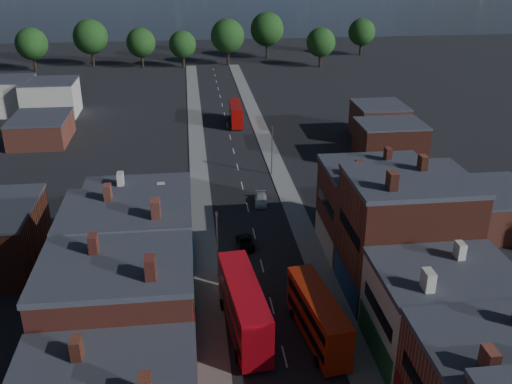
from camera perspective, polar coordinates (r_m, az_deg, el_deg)
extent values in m
cube|color=gray|center=(82.46, -5.49, -1.16)|extent=(3.00, 200.00, 0.12)
cube|color=gray|center=(83.63, 3.44, -0.72)|extent=(3.00, 200.00, 0.12)
cylinder|color=slate|center=(62.87, -3.87, -5.48)|extent=(0.16, 0.16, 8.00)
cube|color=slate|center=(61.02, -3.97, -2.20)|extent=(0.25, 0.70, 0.25)
cylinder|color=slate|center=(91.10, 1.60, 4.09)|extent=(0.16, 0.16, 8.00)
cube|color=slate|center=(89.83, 1.63, 6.49)|extent=(0.25, 0.70, 0.25)
cube|color=#B20A14|center=(55.14, -1.23, -11.38)|extent=(4.11, 12.83, 5.04)
cube|color=black|center=(55.71, -1.22, -12.20)|extent=(4.07, 11.83, 1.03)
cube|color=black|center=(54.46, -1.24, -10.35)|extent=(4.07, 11.83, 1.03)
cylinder|color=black|center=(53.21, -1.89, -16.09)|extent=(0.46, 1.17, 1.15)
cylinder|color=black|center=(53.68, 1.23, -15.67)|extent=(0.46, 1.17, 1.15)
cylinder|color=black|center=(59.55, -3.37, -11.20)|extent=(0.46, 1.17, 1.15)
cylinder|color=black|center=(59.96, -0.62, -10.88)|extent=(0.46, 1.17, 1.15)
cube|color=#B8260A|center=(54.76, 6.21, -12.25)|extent=(4.01, 11.42, 4.47)
cube|color=black|center=(55.27, 6.17, -12.97)|extent=(3.95, 10.54, 0.91)
cube|color=black|center=(54.14, 6.26, -11.33)|extent=(3.95, 10.54, 0.91)
cylinder|color=black|center=(53.05, 6.15, -16.48)|extent=(0.44, 1.05, 1.02)
cylinder|color=black|center=(53.84, 8.79, -15.95)|extent=(0.44, 1.05, 1.02)
cylinder|color=black|center=(58.34, 3.68, -12.13)|extent=(0.44, 1.05, 1.02)
cylinder|color=black|center=(59.06, 6.08, -11.72)|extent=(0.44, 1.05, 1.02)
cube|color=#990906|center=(118.16, -2.04, 7.86)|extent=(2.50, 10.01, 3.98)
cube|color=black|center=(118.37, -2.03, 7.50)|extent=(2.54, 9.22, 0.81)
cube|color=black|center=(117.90, -2.04, 8.31)|extent=(2.54, 9.22, 0.81)
cylinder|color=black|center=(115.58, -2.49, 6.53)|extent=(0.29, 0.91, 0.91)
cylinder|color=black|center=(115.71, -1.36, 6.56)|extent=(0.29, 0.91, 0.91)
cylinder|color=black|center=(121.68, -2.66, 7.41)|extent=(0.29, 0.91, 0.91)
cylinder|color=black|center=(121.80, -1.58, 7.45)|extent=(0.29, 0.91, 0.91)
imported|color=black|center=(70.68, -1.04, -5.07)|extent=(2.11, 4.21, 1.14)
imported|color=silver|center=(82.02, 0.48, -0.75)|extent=(2.22, 4.47, 1.25)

